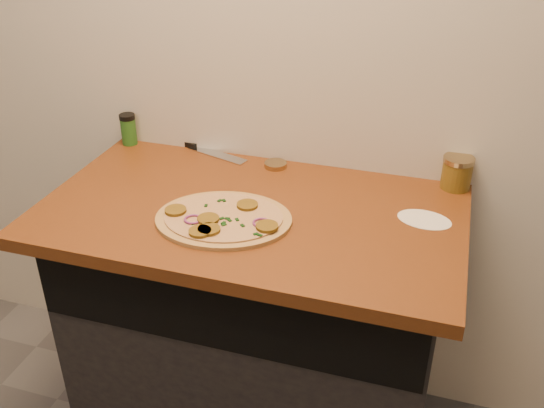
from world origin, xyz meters
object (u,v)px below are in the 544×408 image
(pizza, at_px, (223,219))
(chefs_knife, at_px, (199,148))
(salsa_jar, at_px, (457,172))
(spice_shaker, at_px, (128,129))

(pizza, height_order, chefs_knife, pizza)
(chefs_knife, bearing_deg, salsa_jar, -1.85)
(salsa_jar, bearing_deg, chefs_knife, 178.15)
(salsa_jar, height_order, spice_shaker, spice_shaker)
(pizza, relative_size, chefs_knife, 1.33)
(pizza, bearing_deg, salsa_jar, 33.41)
(pizza, xyz_separation_m, chefs_knife, (-0.25, 0.42, -0.00))
(salsa_jar, relative_size, spice_shaker, 0.93)
(spice_shaker, bearing_deg, salsa_jar, -0.12)
(chefs_knife, bearing_deg, spice_shaker, -174.29)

